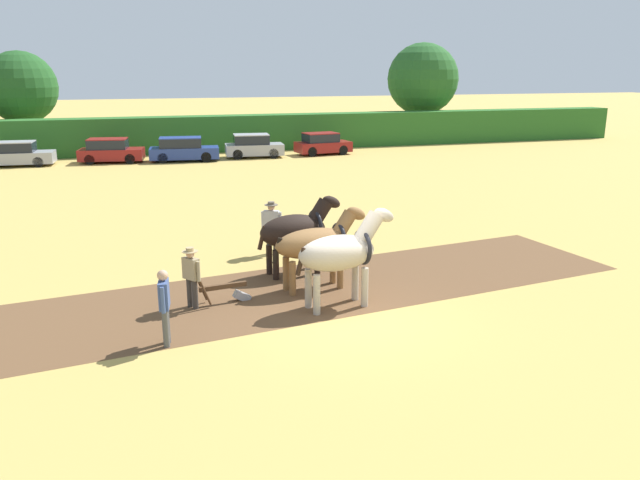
% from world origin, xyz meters
% --- Properties ---
extents(ground_plane, '(240.00, 240.00, 0.00)m').
position_xyz_m(ground_plane, '(0.00, 0.00, 0.00)').
color(ground_plane, tan).
extents(plowed_furrow_strip, '(26.48, 7.71, 0.01)m').
position_xyz_m(plowed_furrow_strip, '(-4.23, 1.50, 0.00)').
color(plowed_furrow_strip, brown).
rests_on(plowed_furrow_strip, ground).
extents(hedgerow, '(70.26, 2.00, 2.58)m').
position_xyz_m(hedgerow, '(0.00, 32.69, 1.29)').
color(hedgerow, '#286023').
rests_on(hedgerow, ground).
extents(tree_center_left, '(5.06, 5.06, 7.13)m').
position_xyz_m(tree_center_left, '(-11.88, 36.20, 4.59)').
color(tree_center_left, brown).
rests_on(tree_center_left, ground).
extents(tree_center, '(5.96, 5.96, 8.02)m').
position_xyz_m(tree_center, '(19.33, 35.75, 5.03)').
color(tree_center, brown).
rests_on(tree_center, ground).
extents(draft_horse_lead_left, '(2.79, 1.20, 2.55)m').
position_xyz_m(draft_horse_lead_left, '(-0.04, 0.57, 1.44)').
color(draft_horse_lead_left, '#B2A38E').
rests_on(draft_horse_lead_left, ground).
extents(draft_horse_lead_right, '(2.82, 1.13, 2.29)m').
position_xyz_m(draft_horse_lead_right, '(-0.23, 2.01, 1.31)').
color(draft_horse_lead_right, brown).
rests_on(draft_horse_lead_right, ground).
extents(draft_horse_trail_left, '(2.68, 1.26, 2.34)m').
position_xyz_m(draft_horse_trail_left, '(-0.42, 3.46, 1.32)').
color(draft_horse_trail_left, black).
rests_on(draft_horse_trail_left, ground).
extents(plow, '(1.53, 0.52, 1.13)m').
position_xyz_m(plow, '(-2.75, 1.69, 0.31)').
color(plow, '#4C331E').
rests_on(plow, ground).
extents(farmer_at_plow, '(0.43, 0.53, 1.60)m').
position_xyz_m(farmer_at_plow, '(-3.67, 1.55, 0.92)').
color(farmer_at_plow, '#38332D').
rests_on(farmer_at_plow, ground).
extents(farmer_beside_team, '(0.62, 0.44, 1.75)m').
position_xyz_m(farmer_beside_team, '(-0.67, 5.63, 1.03)').
color(farmer_beside_team, '#38332D').
rests_on(farmer_beside_team, ground).
extents(farmer_onlooker_left, '(0.27, 0.68, 1.73)m').
position_xyz_m(farmer_onlooker_left, '(-4.45, -0.51, 1.01)').
color(farmer_onlooker_left, '#4C4C4C').
rests_on(farmer_onlooker_left, ground).
extents(parked_car_far_left, '(4.54, 2.03, 1.52)m').
position_xyz_m(parked_car_far_left, '(-11.69, 29.10, 0.73)').
color(parked_car_far_left, '#9E9EA8').
rests_on(parked_car_far_left, ground).
extents(parked_car_left, '(4.22, 2.38, 1.55)m').
position_xyz_m(parked_car_left, '(-6.02, 28.95, 0.74)').
color(parked_car_left, maroon).
rests_on(parked_car_left, ground).
extents(parked_car_center_left, '(4.59, 2.20, 1.57)m').
position_xyz_m(parked_car_center_left, '(-1.47, 28.17, 0.75)').
color(parked_car_center_left, navy).
rests_on(parked_car_center_left, ground).
extents(parked_car_center, '(4.06, 2.17, 1.58)m').
position_xyz_m(parked_car_center, '(3.28, 28.59, 0.76)').
color(parked_car_center, '#9E9EA8').
rests_on(parked_car_center, ground).
extents(parked_car_center_right, '(3.99, 2.15, 1.53)m').
position_xyz_m(parked_car_center_right, '(8.24, 28.64, 0.74)').
color(parked_car_center_right, maroon).
rests_on(parked_car_center_right, ground).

